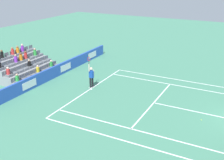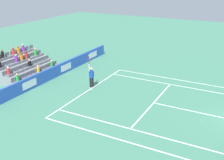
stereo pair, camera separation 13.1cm
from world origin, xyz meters
The scene contains 12 objects.
line_baseline centered at (0.00, -11.89, 0.00)m, with size 10.97×0.10×0.01m, color white.
line_service centered at (0.00, -6.40, 0.00)m, with size 8.23×0.10×0.01m, color white.
line_centre_service centered at (0.00, -3.20, 0.00)m, with size 0.10×6.40×0.01m, color white.
line_singles_sideline_left centered at (4.12, -5.95, 0.00)m, with size 0.10×11.89×0.01m, color white.
line_singles_sideline_right centered at (-4.12, -5.95, 0.00)m, with size 0.10×11.89×0.01m, color white.
line_doubles_sideline_left centered at (5.49, -5.95, 0.00)m, with size 0.10×11.89×0.01m, color white.
line_doubles_sideline_right centered at (-5.49, -5.95, 0.00)m, with size 0.10×11.89×0.01m, color white.
line_centre_mark centered at (0.00, -11.79, 0.00)m, with size 0.10×0.20×0.01m, color white.
sponsor_barrier centered at (0.00, -16.19, 0.53)m, with size 19.48×0.22×1.07m.
tennis_player centered at (-0.35, -11.95, 0.99)m, with size 0.51×0.41×2.85m.
stadium_stand centered at (0.01, -19.13, 0.70)m, with size 5.58×3.80×2.60m.
loose_tennis_ball centered at (1.05, -2.80, 0.03)m, with size 0.07×0.07×0.07m, color #D1E533.
Camera 1 is at (17.78, -0.61, 8.91)m, focal length 44.66 mm.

